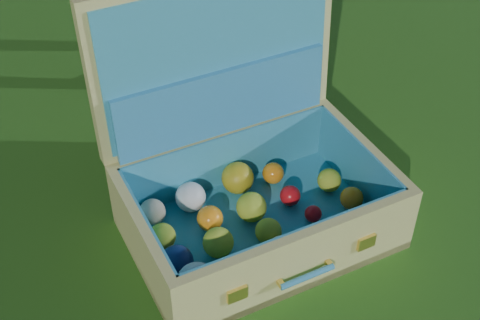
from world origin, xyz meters
name	(u,v)px	position (x,y,z in m)	size (l,w,h in m)	color
ground	(322,280)	(0.00, 0.00, 0.00)	(60.00, 60.00, 0.00)	#215114
suitcase	(242,167)	(-0.03, 0.26, 0.16)	(0.62, 0.51, 0.55)	#CFC56F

